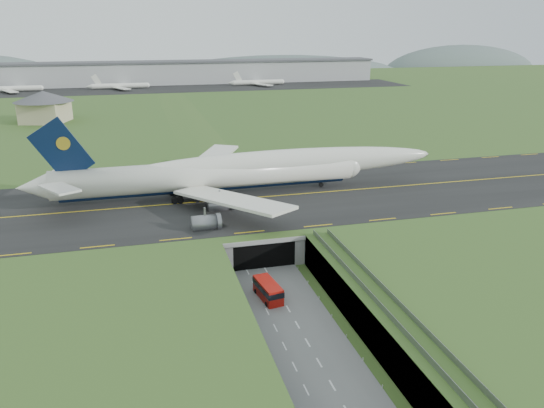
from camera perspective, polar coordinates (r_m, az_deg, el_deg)
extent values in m
plane|color=#315722|center=(94.54, 0.38, -9.00)|extent=(900.00, 900.00, 0.00)
cube|color=gray|center=(93.19, 0.38, -7.37)|extent=(800.00, 800.00, 6.00)
cube|color=slate|center=(88.15, 1.67, -11.12)|extent=(12.00, 75.00, 0.20)
cube|color=black|center=(121.96, -3.64, 0.53)|extent=(800.00, 44.00, 0.18)
cube|color=gray|center=(109.20, -2.20, -1.96)|extent=(16.00, 22.00, 1.00)
cube|color=gray|center=(108.93, -5.79, -3.51)|extent=(2.00, 22.00, 6.00)
cube|color=gray|center=(111.70, 1.32, -2.85)|extent=(2.00, 22.00, 6.00)
cube|color=black|center=(105.77, -1.59, -4.40)|extent=(12.00, 12.00, 5.00)
cube|color=#A8A8A3|center=(99.15, -0.81, -4.07)|extent=(17.00, 0.50, 0.80)
cube|color=#A8A8A3|center=(80.08, 11.67, -10.14)|extent=(3.00, 53.00, 0.50)
cube|color=gray|center=(79.16, 10.78, -9.81)|extent=(0.06, 53.00, 1.00)
cube|color=gray|center=(80.31, 12.61, -9.51)|extent=(0.06, 53.00, 1.00)
cylinder|color=#A8A8A3|center=(74.51, 14.80, -15.45)|extent=(0.90, 0.90, 5.60)
cylinder|color=#A8A8A3|center=(83.47, 10.77, -11.17)|extent=(0.90, 0.90, 5.60)
cylinder|color=#A8A8A3|center=(93.11, 7.64, -7.70)|extent=(0.90, 0.90, 5.60)
cylinder|color=white|center=(123.17, -6.80, 3.13)|extent=(69.26, 7.30, 6.51)
sphere|color=white|center=(132.48, 8.18, 4.16)|extent=(6.45, 6.45, 6.38)
cone|color=white|center=(123.69, -24.30, 1.65)|extent=(7.19, 6.27, 6.19)
ellipsoid|color=white|center=(126.75, 1.56, 4.38)|extent=(76.25, 6.86, 6.84)
ellipsoid|color=black|center=(131.89, 7.79, 4.48)|extent=(4.59, 2.90, 2.28)
cylinder|color=black|center=(123.86, -6.76, 1.99)|extent=(65.75, 3.49, 2.73)
cube|color=white|center=(139.30, -6.99, 4.49)|extent=(21.15, 30.07, 2.74)
cube|color=white|center=(129.78, -21.28, 3.47)|extent=(9.21, 12.05, 1.04)
cube|color=white|center=(108.39, -4.39, 0.50)|extent=(21.67, 29.86, 2.74)
cube|color=white|center=(115.12, -21.93, 1.58)|extent=(9.39, 12.02, 1.04)
cube|color=black|center=(120.98, -21.68, 5.38)|extent=(12.95, 0.76, 14.40)
cylinder|color=gold|center=(120.62, -21.53, 6.11)|extent=(2.86, 0.74, 2.85)
cylinder|color=slate|center=(133.61, -7.06, 2.48)|extent=(5.33, 3.42, 3.36)
cylinder|color=slate|center=(143.30, -9.61, 3.46)|extent=(5.33, 3.42, 3.36)
cylinder|color=slate|center=(115.35, -5.62, -0.07)|extent=(5.33, 3.42, 3.36)
cylinder|color=slate|center=(104.71, -7.20, -2.09)|extent=(5.33, 3.42, 3.36)
cylinder|color=black|center=(131.14, 5.31, 2.07)|extent=(1.12, 0.52, 1.12)
cube|color=black|center=(123.85, -8.82, 1.01)|extent=(6.19, 7.19, 1.42)
cube|color=#A9120B|center=(90.17, -0.43, -9.27)|extent=(3.74, 7.55, 2.89)
cube|color=black|center=(89.90, -0.43, -8.94)|extent=(3.81, 7.66, 0.96)
cube|color=black|center=(90.74, -0.42, -9.94)|extent=(3.48, 7.05, 0.48)
cylinder|color=black|center=(88.32, -0.57, -10.73)|extent=(0.46, 0.91, 0.87)
cylinder|color=black|center=(92.25, -1.74, -9.38)|extent=(0.46, 0.91, 0.87)
cylinder|color=black|center=(89.19, 0.94, -10.42)|extent=(0.46, 0.91, 0.87)
cylinder|color=black|center=(93.09, -0.29, -9.10)|extent=(0.46, 0.91, 0.87)
cube|color=#C0B38B|center=(241.08, -23.21, 9.08)|extent=(20.19, 20.19, 8.59)
cone|color=#4C4C51|center=(240.27, -23.40, 10.59)|extent=(29.61, 29.61, 4.30)
cube|color=#B2B2B2|center=(382.77, -11.68, 13.62)|extent=(300.00, 22.00, 15.00)
cube|color=#4C4C51|center=(382.25, -11.76, 14.74)|extent=(302.00, 24.00, 1.20)
cube|color=black|center=(353.63, -11.30, 12.07)|extent=(320.00, 50.00, 0.08)
cylinder|color=white|center=(364.59, -26.26, 11.07)|extent=(34.00, 3.20, 3.20)
cylinder|color=white|center=(357.78, -16.04, 12.12)|extent=(34.00, 3.20, 3.20)
cylinder|color=white|center=(367.29, -1.53, 12.96)|extent=(34.00, 3.20, 3.20)
ellipsoid|color=#556663|center=(532.41, 0.87, 13.37)|extent=(260.00, 91.00, 44.00)
ellipsoid|color=#556663|center=(616.60, 19.58, 13.05)|extent=(180.00, 63.00, 60.00)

